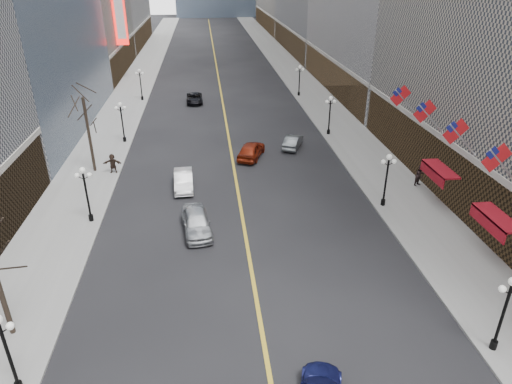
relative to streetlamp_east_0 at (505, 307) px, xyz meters
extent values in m
cube|color=gray|center=(2.20, 56.00, -2.83)|extent=(6.00, 230.00, 0.15)
cube|color=gray|center=(-25.80, 56.00, -2.83)|extent=(6.00, 230.00, 0.15)
cube|color=gold|center=(-11.80, 66.00, -2.89)|extent=(0.25, 200.00, 0.02)
cube|color=brown|center=(6.60, 15.00, -0.30)|extent=(2.80, 41.00, 5.00)
cube|color=brown|center=(6.60, 54.00, -0.30)|extent=(2.80, 35.00, 5.00)
cube|color=brown|center=(6.60, 92.00, -0.30)|extent=(2.80, 39.00, 5.00)
cube|color=brown|center=(6.60, 135.00, -0.30)|extent=(2.80, 45.00, 5.00)
cube|color=brown|center=(-30.20, 73.00, -0.30)|extent=(2.80, 29.00, 5.00)
cube|color=brown|center=(-30.20, 107.00, -0.30)|extent=(2.80, 37.00, 5.00)
cylinder|color=black|center=(0.00, 0.00, -2.50)|extent=(0.36, 0.36, 0.50)
cylinder|color=black|center=(0.00, 0.00, -0.75)|extent=(0.16, 0.16, 4.00)
sphere|color=white|center=(-0.45, 0.00, 1.15)|extent=(0.36, 0.36, 0.36)
cylinder|color=black|center=(0.00, 16.00, -2.50)|extent=(0.36, 0.36, 0.50)
cylinder|color=black|center=(0.00, 16.00, -0.75)|extent=(0.16, 0.16, 4.00)
sphere|color=white|center=(0.00, 16.00, 1.55)|extent=(0.44, 0.44, 0.44)
sphere|color=white|center=(-0.45, 16.00, 1.15)|extent=(0.36, 0.36, 0.36)
sphere|color=white|center=(0.45, 16.00, 1.15)|extent=(0.36, 0.36, 0.36)
cylinder|color=black|center=(0.00, 34.00, -2.50)|extent=(0.36, 0.36, 0.50)
cylinder|color=black|center=(0.00, 34.00, -0.75)|extent=(0.16, 0.16, 4.00)
sphere|color=white|center=(0.00, 34.00, 1.55)|extent=(0.44, 0.44, 0.44)
sphere|color=white|center=(-0.45, 34.00, 1.15)|extent=(0.36, 0.36, 0.36)
sphere|color=white|center=(0.45, 34.00, 1.15)|extent=(0.36, 0.36, 0.36)
cylinder|color=black|center=(0.00, 52.00, -2.50)|extent=(0.36, 0.36, 0.50)
cylinder|color=black|center=(0.00, 52.00, -0.75)|extent=(0.16, 0.16, 4.00)
sphere|color=white|center=(0.00, 52.00, 1.55)|extent=(0.44, 0.44, 0.44)
sphere|color=white|center=(-0.45, 52.00, 1.15)|extent=(0.36, 0.36, 0.36)
sphere|color=white|center=(0.45, 52.00, 1.15)|extent=(0.36, 0.36, 0.36)
cylinder|color=black|center=(-23.60, 0.00, -0.75)|extent=(0.16, 0.16, 4.00)
sphere|color=white|center=(-23.15, 0.00, 1.15)|extent=(0.36, 0.36, 0.36)
cylinder|color=black|center=(-23.60, 16.00, -2.50)|extent=(0.36, 0.36, 0.50)
cylinder|color=black|center=(-23.60, 16.00, -0.75)|extent=(0.16, 0.16, 4.00)
sphere|color=white|center=(-23.60, 16.00, 1.55)|extent=(0.44, 0.44, 0.44)
sphere|color=white|center=(-24.05, 16.00, 1.15)|extent=(0.36, 0.36, 0.36)
sphere|color=white|center=(-23.15, 16.00, 1.15)|extent=(0.36, 0.36, 0.36)
cylinder|color=black|center=(-23.60, 34.00, -2.50)|extent=(0.36, 0.36, 0.50)
cylinder|color=black|center=(-23.60, 34.00, -0.75)|extent=(0.16, 0.16, 4.00)
sphere|color=white|center=(-23.60, 34.00, 1.55)|extent=(0.44, 0.44, 0.44)
sphere|color=white|center=(-24.05, 34.00, 1.15)|extent=(0.36, 0.36, 0.36)
sphere|color=white|center=(-23.15, 34.00, 1.15)|extent=(0.36, 0.36, 0.36)
cylinder|color=black|center=(-23.60, 52.00, -2.50)|extent=(0.36, 0.36, 0.50)
cylinder|color=black|center=(-23.60, 52.00, -0.75)|extent=(0.16, 0.16, 4.00)
sphere|color=white|center=(-23.60, 52.00, 1.55)|extent=(0.44, 0.44, 0.44)
sphere|color=white|center=(-24.05, 52.00, 1.15)|extent=(0.36, 0.36, 0.36)
sphere|color=white|center=(-23.15, 52.00, 1.15)|extent=(0.36, 0.36, 0.36)
cylinder|color=#B2B2B7|center=(4.00, 8.00, 3.90)|extent=(2.49, 0.12, 2.49)
cube|color=red|center=(3.35, 8.00, 4.55)|extent=(1.94, 0.04, 1.94)
cube|color=navy|center=(3.00, 8.00, 4.90)|extent=(0.88, 0.06, 0.88)
cylinder|color=#B2B2B7|center=(4.00, 13.00, 3.90)|extent=(2.49, 0.12, 2.49)
cube|color=red|center=(3.35, 13.00, 4.55)|extent=(1.94, 0.04, 1.94)
cube|color=navy|center=(3.00, 13.00, 4.90)|extent=(0.88, 0.06, 0.88)
cylinder|color=#B2B2B7|center=(4.00, 18.00, 3.90)|extent=(2.49, 0.12, 2.49)
cube|color=red|center=(3.35, 18.00, 4.55)|extent=(1.94, 0.04, 1.94)
cube|color=navy|center=(3.00, 18.00, 4.90)|extent=(0.88, 0.06, 0.88)
cylinder|color=#B2B2B7|center=(4.00, 23.00, 3.90)|extent=(2.49, 0.12, 2.49)
cube|color=red|center=(3.35, 23.00, 4.55)|extent=(1.94, 0.04, 1.94)
cube|color=navy|center=(3.00, 23.00, 4.90)|extent=(0.88, 0.06, 0.88)
cube|color=maroon|center=(4.50, 8.00, 0.30)|extent=(1.40, 4.00, 0.15)
cube|color=maroon|center=(3.85, 8.00, -0.10)|extent=(0.10, 4.00, 0.90)
cube|color=maroon|center=(4.50, 16.00, 0.30)|extent=(1.40, 4.00, 0.15)
cube|color=maroon|center=(3.85, 16.00, -0.10)|extent=(0.10, 4.00, 0.90)
cube|color=red|center=(-27.70, 66.00, 9.10)|extent=(2.00, 0.50, 12.00)
cube|color=white|center=(-27.65, 66.00, 9.10)|extent=(1.40, 0.55, 10.00)
cylinder|color=#2D231C|center=(-25.30, 26.00, 0.85)|extent=(0.28, 0.28, 7.20)
imported|color=#AFB3B7|center=(-15.39, 13.64, -2.04)|extent=(2.65, 5.26, 1.72)
imported|color=silver|center=(-16.59, 21.41, -2.13)|extent=(1.83, 4.73, 1.53)
imported|color=black|center=(-15.86, 49.96, -2.22)|extent=(2.37, 4.93, 1.36)
imported|color=maroon|center=(-9.80, 27.97, -2.05)|extent=(3.70, 5.41, 1.71)
imported|color=#51575A|center=(-4.96, 30.33, -2.20)|extent=(3.00, 4.47, 1.39)
imported|color=black|center=(4.60, 19.32, -1.77)|extent=(1.08, 0.93, 1.96)
imported|color=black|center=(-23.40, 25.30, -1.81)|extent=(1.79, 0.64, 1.89)
camera|label=1|loc=(-14.23, -16.16, 15.14)|focal=32.00mm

